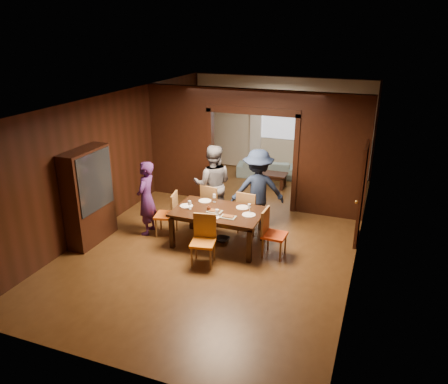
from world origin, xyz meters
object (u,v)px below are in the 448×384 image
at_px(coffee_table, 272,180).
at_px(chair_right, 275,234).
at_px(person_grey, 213,184).
at_px(chair_far_r, 249,211).
at_px(person_purple, 146,198).
at_px(hutch, 89,196).
at_px(sofa, 267,168).
at_px(dining_table, 218,227).
at_px(chair_left, 166,214).
at_px(chair_far_l, 214,204).
at_px(chair_near, 203,241).
at_px(person_navy, 258,190).

bearing_deg(coffee_table, chair_right, -74.60).
xyz_separation_m(person_grey, coffee_table, (0.69, 2.73, -0.71)).
bearing_deg(chair_right, coffee_table, 17.66).
height_order(person_grey, chair_far_r, person_grey).
bearing_deg(person_purple, hutch, -57.43).
relative_size(person_grey, coffee_table, 2.28).
distance_m(chair_right, chair_far_r, 1.19).
bearing_deg(coffee_table, sofa, 114.41).
distance_m(dining_table, chair_left, 1.23).
bearing_deg(chair_left, chair_right, 76.10).
relative_size(person_purple, chair_far_l, 1.68).
bearing_deg(person_purple, person_grey, 127.02).
xyz_separation_m(chair_far_l, chair_near, (0.49, -1.77, 0.00)).
relative_size(person_navy, chair_far_r, 1.88).
distance_m(person_navy, sofa, 3.66).
relative_size(chair_near, hutch, 0.48).
bearing_deg(chair_right, sofa, 19.34).
relative_size(person_grey, chair_near, 1.88).
bearing_deg(person_navy, chair_left, 7.75).
relative_size(person_navy, chair_near, 1.88).
relative_size(coffee_table, chair_far_r, 0.82).
bearing_deg(person_purple, chair_near, 57.30).
bearing_deg(chair_far_l, person_purple, 50.62).
height_order(person_navy, sofa, person_navy).
xyz_separation_m(chair_left, chair_near, (1.25, -0.89, 0.00)).
bearing_deg(person_grey, chair_far_r, 149.44).
bearing_deg(person_grey, hutch, 23.50).
bearing_deg(chair_far_r, chair_left, 29.99).
bearing_deg(chair_left, person_purple, -92.66).
bearing_deg(chair_right, chair_far_r, 44.74).
bearing_deg(person_grey, chair_left, 36.86).
bearing_deg(chair_left, sofa, 155.89).
distance_m(dining_table, chair_right, 1.22).
bearing_deg(chair_near, coffee_table, 77.43).
bearing_deg(chair_right, person_navy, 33.81).
distance_m(coffee_table, chair_near, 4.62).
distance_m(person_grey, sofa, 3.63).
relative_size(sofa, coffee_table, 2.21).
height_order(chair_far_l, hutch, hutch).
height_order(chair_far_r, hutch, hutch).
relative_size(person_navy, chair_right, 1.88).
height_order(chair_near, hutch, hutch).
bearing_deg(hutch, chair_left, 31.16).
xyz_separation_m(person_navy, chair_right, (0.69, -1.12, -0.43)).
height_order(sofa, chair_left, chair_left).
relative_size(chair_left, chair_near, 1.00).
relative_size(person_navy, dining_table, 1.01).
relative_size(sofa, chair_right, 1.82).
distance_m(dining_table, chair_near, 0.88).
bearing_deg(chair_left, coffee_table, 147.98).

